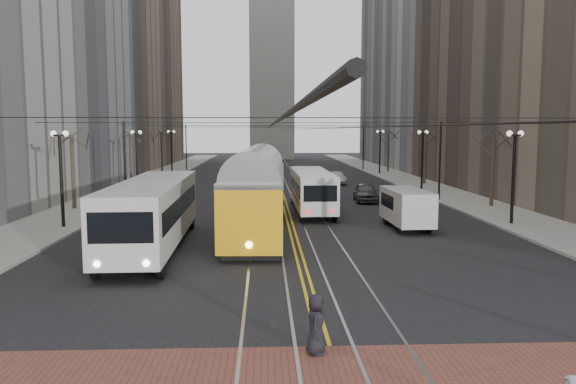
{
  "coord_description": "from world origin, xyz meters",
  "views": [
    {
      "loc": [
        -1.63,
        -15.78,
        5.91
      ],
      "look_at": [
        -0.51,
        10.51,
        3.0
      ],
      "focal_mm": 35.0,
      "sensor_mm": 36.0,
      "label": 1
    }
  ],
  "objects": [
    {
      "name": "pedestrian_a",
      "position": [
        -0.28,
        -1.5,
        0.82
      ],
      "size": [
        0.65,
        0.87,
        1.62
      ],
      "primitive_type": "imported",
      "rotation": [
        0.0,
        0.0,
        1.39
      ],
      "color": "black",
      "rests_on": "crosswalk_band"
    },
    {
      "name": "centre_lines",
      "position": [
        0.0,
        45.0,
        0.01
      ],
      "size": [
        0.42,
        130.0,
        0.01
      ],
      "primitive_type": "cube",
      "color": "gold",
      "rests_on": "ground"
    },
    {
      "name": "building_left_mid",
      "position": [
        -25.5,
        46.0,
        17.0
      ],
      "size": [
        16.0,
        20.0,
        34.0
      ],
      "primitive_type": "cube",
      "color": "slate",
      "rests_on": "ground"
    },
    {
      "name": "building_left_far",
      "position": [
        -25.5,
        86.0,
        20.0
      ],
      "size": [
        16.0,
        20.0,
        40.0
      ],
      "primitive_type": "cube",
      "color": "brown",
      "rests_on": "ground"
    },
    {
      "name": "sidewalk_right",
      "position": [
        15.0,
        45.0,
        0.07
      ],
      "size": [
        5.0,
        140.0,
        0.15
      ],
      "primitive_type": "cube",
      "color": "gray",
      "rests_on": "ground"
    },
    {
      "name": "sedan_silver",
      "position": [
        6.3,
        45.29,
        0.66
      ],
      "size": [
        1.85,
        4.14,
        1.32
      ],
      "primitive_type": "imported",
      "rotation": [
        0.0,
        0.0,
        0.11
      ],
      "color": "#96989D",
      "rests_on": "ground"
    },
    {
      "name": "building_right_mid",
      "position": [
        25.5,
        46.0,
        17.0
      ],
      "size": [
        16.0,
        20.0,
        34.0
      ],
      "primitive_type": "cube",
      "color": "brown",
      "rests_on": "ground"
    },
    {
      "name": "streetcar_rails",
      "position": [
        0.0,
        45.0,
        0.0
      ],
      "size": [
        4.8,
        130.0,
        0.02
      ],
      "primitive_type": "cube",
      "color": "gray",
      "rests_on": "ground"
    },
    {
      "name": "lamp_posts",
      "position": [
        -0.0,
        28.75,
        2.8
      ],
      "size": [
        27.6,
        57.2,
        5.6
      ],
      "color": "black",
      "rests_on": "ground"
    },
    {
      "name": "sidewalk_left",
      "position": [
        -15.0,
        45.0,
        0.07
      ],
      "size": [
        5.0,
        140.0,
        0.15
      ],
      "primitive_type": "cube",
      "color": "gray",
      "rests_on": "ground"
    },
    {
      "name": "cargo_van",
      "position": [
        6.92,
        17.29,
        1.18
      ],
      "size": [
        2.21,
        5.39,
        2.36
      ],
      "primitive_type": "cube",
      "rotation": [
        0.0,
        0.0,
        0.03
      ],
      "color": "silver",
      "rests_on": "ground"
    },
    {
      "name": "transit_bus",
      "position": [
        -7.15,
        11.94,
        1.71
      ],
      "size": [
        3.13,
        13.72,
        3.42
      ],
      "primitive_type": "cube",
      "rotation": [
        0.0,
        0.0,
        0.02
      ],
      "color": "silver",
      "rests_on": "ground"
    },
    {
      "name": "sedan_grey",
      "position": [
        6.77,
        30.05,
        0.77
      ],
      "size": [
        2.12,
        4.64,
        1.54
      ],
      "primitive_type": "imported",
      "rotation": [
        0.0,
        0.0,
        -0.07
      ],
      "color": "#3B3E42",
      "rests_on": "ground"
    },
    {
      "name": "streetcar",
      "position": [
        -2.03,
        16.49,
        1.9
      ],
      "size": [
        3.56,
        16.18,
        3.79
      ],
      "primitive_type": "cube",
      "rotation": [
        0.0,
        0.0,
        -0.04
      ],
      "color": "#EDAB15",
      "rests_on": "ground"
    },
    {
      "name": "building_right_far",
      "position": [
        25.5,
        86.0,
        20.0
      ],
      "size": [
        16.0,
        20.0,
        40.0
      ],
      "primitive_type": "cube",
      "color": "slate",
      "rests_on": "ground"
    },
    {
      "name": "street_trees",
      "position": [
        0.0,
        35.25,
        2.8
      ],
      "size": [
        31.68,
        53.28,
        5.6
      ],
      "color": "#382D23",
      "rests_on": "ground"
    },
    {
      "name": "rear_bus",
      "position": [
        1.8,
        24.5,
        1.48
      ],
      "size": [
        2.59,
        11.34,
        2.95
      ],
      "primitive_type": "cube",
      "rotation": [
        0.0,
        0.0,
        0.01
      ],
      "color": "silver",
      "rests_on": "ground"
    },
    {
      "name": "ground",
      "position": [
        0.0,
        0.0,
        0.0
      ],
      "size": [
        260.0,
        260.0,
        0.0
      ],
      "primitive_type": "plane",
      "color": "black",
      "rests_on": "ground"
    },
    {
      "name": "trolley_wires",
      "position": [
        0.0,
        34.83,
        3.77
      ],
      "size": [
        25.96,
        120.0,
        6.6
      ],
      "color": "black",
      "rests_on": "ground"
    }
  ]
}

